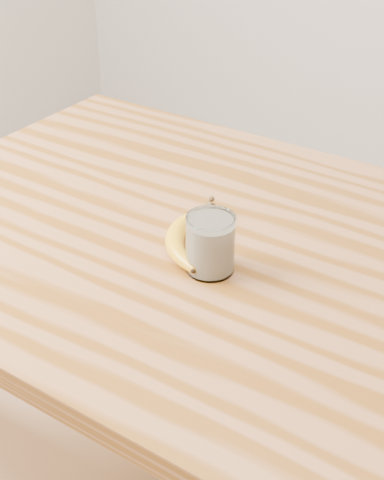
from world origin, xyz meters
The scene contains 3 objects.
table centered at (0.00, 0.00, 0.77)m, with size 1.20×0.80×0.90m.
smoothie_glass centered at (0.02, -0.08, 0.94)m, with size 0.07×0.07×0.09m.
banana centered at (-0.06, -0.05, 0.92)m, with size 0.09×0.25×0.03m, color gold, non-canonical shape.
Camera 1 is at (0.46, -0.78, 1.48)m, focal length 50.00 mm.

